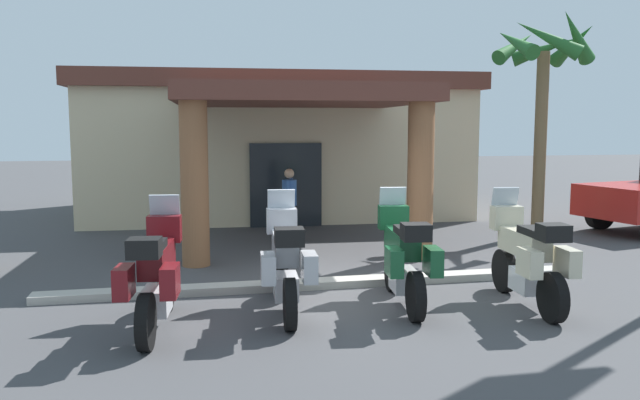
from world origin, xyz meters
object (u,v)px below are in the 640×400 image
at_px(motorcycle_maroon, 156,275).
at_px(motorcycle_green, 404,257).
at_px(palm_tree_near_portico, 544,66).
at_px(motorcycle_silver, 286,262).
at_px(motorcycle_cream, 528,258).
at_px(motel_building, 275,144).
at_px(pedestrian, 289,200).

height_order(motorcycle_maroon, motorcycle_green, same).
relative_size(motorcycle_maroon, motorcycle_green, 1.00).
xyz_separation_m(motorcycle_green, palm_tree_near_portico, (5.08, 5.02, 3.19)).
bearing_deg(motorcycle_silver, motorcycle_cream, -91.74).
height_order(motorcycle_silver, motorcycle_cream, same).
xyz_separation_m(motorcycle_maroon, motorcycle_cream, (5.05, -0.03, 0.00)).
xyz_separation_m(motel_building, pedestrian, (-0.38, -4.93, -1.09)).
distance_m(motorcycle_silver, pedestrian, 5.46).
bearing_deg(motorcycle_cream, motorcycle_silver, 88.44).
relative_size(motorcycle_maroon, palm_tree_near_portico, 0.44).
bearing_deg(palm_tree_near_portico, motorcycle_cream, -122.06).
bearing_deg(motel_building, pedestrian, -91.69).
xyz_separation_m(motorcycle_cream, pedestrian, (-2.43, 5.77, 0.22)).
bearing_deg(motorcycle_green, motorcycle_maroon, 103.77).
xyz_separation_m(motorcycle_maroon, palm_tree_near_portico, (8.45, 5.40, 3.19)).
height_order(motorcycle_green, motorcycle_cream, same).
height_order(motel_building, motorcycle_cream, motel_building).
xyz_separation_m(motel_building, motorcycle_silver, (-1.32, -10.30, -1.31)).
bearing_deg(motorcycle_silver, pedestrian, -4.89).
distance_m(motel_building, pedestrian, 5.06).
bearing_deg(motorcycle_silver, palm_tree_near_portico, -48.39).
distance_m(motorcycle_green, palm_tree_near_portico, 7.82).
distance_m(motorcycle_maroon, pedestrian, 6.31).
relative_size(pedestrian, palm_tree_near_portico, 0.32).
relative_size(motorcycle_silver, pedestrian, 1.38).
bearing_deg(pedestrian, motorcycle_maroon, -94.07).
bearing_deg(motorcycle_cream, pedestrian, 28.05).
height_order(motorcycle_cream, pedestrian, motorcycle_cream).
relative_size(motorcycle_maroon, motorcycle_silver, 1.00).
height_order(motorcycle_silver, palm_tree_near_portico, palm_tree_near_portico).
bearing_deg(palm_tree_near_portico, motorcycle_green, -135.38).
bearing_deg(motorcycle_maroon, pedestrian, -17.55).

